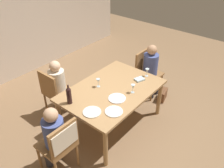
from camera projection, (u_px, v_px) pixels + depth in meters
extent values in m
plane|color=#846647|center=(112.00, 123.00, 4.21)|extent=(10.00, 10.00, 0.00)
cube|color=beige|center=(11.00, 18.00, 4.92)|extent=(6.40, 0.12, 2.70)
cube|color=#A87F51|center=(112.00, 90.00, 3.81)|extent=(1.64, 1.14, 0.04)
cylinder|color=#A87F51|center=(105.00, 148.00, 3.27)|extent=(0.07, 0.07, 0.70)
cylinder|color=#A87F51|center=(159.00, 99.00, 4.23)|extent=(0.07, 0.07, 0.70)
cylinder|color=#A87F51|center=(59.00, 118.00, 3.80)|extent=(0.07, 0.07, 0.70)
cylinder|color=#A87F51|center=(116.00, 80.00, 4.76)|extent=(0.07, 0.07, 0.70)
cylinder|color=olive|center=(39.00, 158.00, 3.30)|extent=(0.04, 0.04, 0.44)
cylinder|color=olive|center=(60.00, 142.00, 3.54)|extent=(0.04, 0.04, 0.44)
cylinder|color=olive|center=(78.00, 155.00, 3.34)|extent=(0.04, 0.04, 0.44)
cube|color=olive|center=(56.00, 145.00, 3.18)|extent=(0.44, 0.44, 0.04)
cube|color=olive|center=(64.00, 139.00, 2.95)|extent=(0.44, 0.04, 0.44)
cube|color=beige|center=(64.00, 138.00, 2.93)|extent=(0.40, 0.07, 0.31)
cylinder|color=olive|center=(62.00, 94.00, 4.57)|extent=(0.04, 0.04, 0.44)
cylinder|color=olive|center=(75.00, 101.00, 4.37)|extent=(0.04, 0.04, 0.44)
cylinder|color=olive|center=(46.00, 103.00, 4.33)|extent=(0.04, 0.04, 0.44)
cylinder|color=olive|center=(59.00, 112.00, 4.13)|extent=(0.04, 0.04, 0.44)
cube|color=olive|center=(59.00, 92.00, 4.22)|extent=(0.44, 0.44, 0.04)
cube|color=olive|center=(48.00, 86.00, 3.96)|extent=(0.04, 0.44, 0.44)
cylinder|color=olive|center=(161.00, 84.00, 4.88)|extent=(0.04, 0.04, 0.44)
cylinder|color=olive|center=(152.00, 92.00, 4.63)|extent=(0.04, 0.04, 0.44)
cylinder|color=olive|center=(146.00, 77.00, 5.08)|extent=(0.04, 0.04, 0.44)
cylinder|color=olive|center=(136.00, 85.00, 4.83)|extent=(0.04, 0.04, 0.44)
cube|color=olive|center=(150.00, 74.00, 4.72)|extent=(0.44, 0.44, 0.04)
cube|color=olive|center=(142.00, 61.00, 4.69)|extent=(0.44, 0.04, 0.44)
cylinder|color=#33333D|center=(48.00, 155.00, 3.33)|extent=(0.10, 0.10, 0.46)
cylinder|color=#33333D|center=(57.00, 147.00, 3.44)|extent=(0.10, 0.10, 0.46)
cylinder|color=#475699|center=(54.00, 133.00, 3.06)|extent=(0.29, 0.29, 0.44)
sphere|color=tan|center=(51.00, 115.00, 2.89)|extent=(0.19, 0.19, 0.19)
cylinder|color=#33333D|center=(63.00, 97.00, 4.48)|extent=(0.10, 0.10, 0.46)
cylinder|color=#33333D|center=(69.00, 100.00, 4.39)|extent=(0.10, 0.10, 0.46)
cylinder|color=beige|center=(57.00, 82.00, 4.10)|extent=(0.28, 0.28, 0.44)
sphere|color=beige|center=(55.00, 66.00, 3.92)|extent=(0.19, 0.19, 0.19)
cylinder|color=#33333D|center=(156.00, 84.00, 4.83)|extent=(0.11, 0.11, 0.46)
cylinder|color=#33333D|center=(152.00, 88.00, 4.72)|extent=(0.11, 0.11, 0.46)
cylinder|color=#475699|center=(151.00, 65.00, 4.60)|extent=(0.29, 0.29, 0.45)
sphere|color=tan|center=(152.00, 50.00, 4.42)|extent=(0.19, 0.19, 0.19)
cylinder|color=black|center=(69.00, 97.00, 3.44)|extent=(0.08, 0.08, 0.22)
sphere|color=black|center=(68.00, 90.00, 3.37)|extent=(0.08, 0.08, 0.08)
cylinder|color=black|center=(68.00, 87.00, 3.34)|extent=(0.03, 0.03, 0.08)
cylinder|color=silver|center=(147.00, 76.00, 4.13)|extent=(0.06, 0.06, 0.00)
cylinder|color=silver|center=(147.00, 74.00, 4.11)|extent=(0.01, 0.01, 0.07)
cone|color=silver|center=(147.00, 71.00, 4.07)|extent=(0.07, 0.07, 0.07)
cylinder|color=silver|center=(98.00, 86.00, 3.86)|extent=(0.06, 0.06, 0.00)
cylinder|color=silver|center=(98.00, 85.00, 3.84)|extent=(0.01, 0.01, 0.07)
cone|color=silver|center=(98.00, 81.00, 3.80)|extent=(0.07, 0.07, 0.07)
cylinder|color=silver|center=(133.00, 92.00, 3.72)|extent=(0.06, 0.06, 0.00)
cylinder|color=silver|center=(133.00, 90.00, 3.70)|extent=(0.01, 0.01, 0.07)
cone|color=silver|center=(133.00, 87.00, 3.66)|extent=(0.07, 0.07, 0.07)
cylinder|color=white|center=(114.00, 111.00, 3.32)|extent=(0.26, 0.26, 0.01)
cylinder|color=white|center=(117.00, 98.00, 3.58)|extent=(0.27, 0.27, 0.01)
cylinder|color=silver|center=(92.00, 112.00, 3.31)|extent=(0.27, 0.27, 0.01)
cube|color=#ADC6D6|center=(139.00, 79.00, 4.02)|extent=(0.19, 0.17, 0.03)
cube|color=brown|center=(163.00, 95.00, 4.73)|extent=(0.30, 0.18, 0.22)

